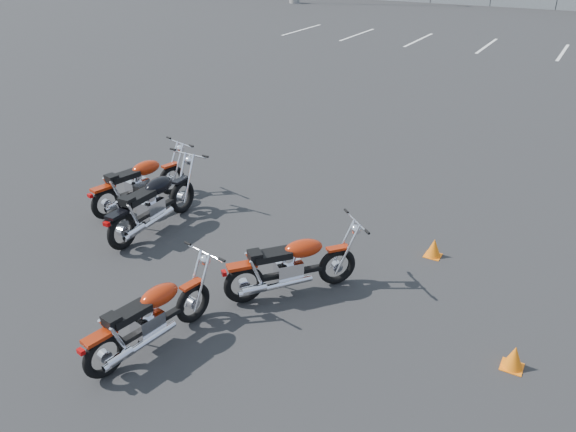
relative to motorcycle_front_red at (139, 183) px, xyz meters
The scene contains 8 objects.
ground 3.02m from the motorcycle_front_red, 15.34° to the right, with size 120.00×120.00×0.00m, color black.
motorcycle_front_red is the anchor object (origin of this frame).
motorcycle_second_black 0.98m from the motorcycle_front_red, 34.35° to the right, with size 0.81×2.08×1.02m.
motorcycle_third_red 3.75m from the motorcycle_front_red, 15.99° to the right, with size 1.53×1.68×0.94m.
motorcycle_rear_red 3.91m from the motorcycle_front_red, 45.38° to the right, with size 0.74×1.83×0.90m.
training_cone_near 5.06m from the motorcycle_front_red, ahead, with size 0.24×0.24×0.28m.
training_cone_far 6.55m from the motorcycle_front_red, ahead, with size 0.24×0.24×0.28m.
parking_line_stripes 19.22m from the motorcycle_front_red, 88.87° to the left, with size 15.12×4.00×0.01m.
Camera 1 is at (3.78, -5.71, 4.32)m, focal length 35.00 mm.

